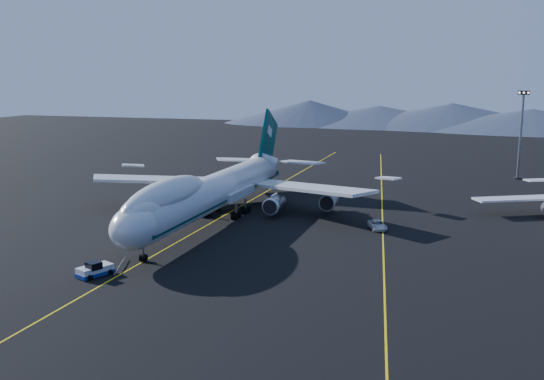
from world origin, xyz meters
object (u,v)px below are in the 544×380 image
(boeing_747, at_px, (214,191))
(floodlight_mast, at_px, (521,135))
(service_van, at_px, (377,225))
(pushback_tug, at_px, (95,271))

(boeing_747, xyz_separation_m, floodlight_mast, (57.66, 68.40, 5.89))
(boeing_747, height_order, service_van, boeing_747)
(service_van, bearing_deg, pushback_tug, -153.60)
(pushback_tug, relative_size, floodlight_mast, 0.24)
(floodlight_mast, bearing_deg, boeing_747, -130.13)
(service_van, distance_m, floodlight_mast, 71.81)
(boeing_747, relative_size, service_van, 12.99)
(boeing_747, bearing_deg, service_van, 5.78)
(service_van, bearing_deg, boeing_747, 163.65)
(boeing_747, relative_size, pushback_tug, 13.32)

